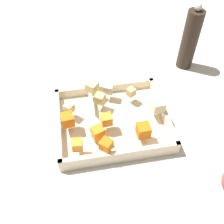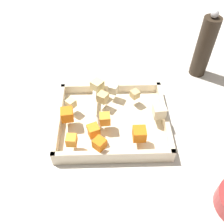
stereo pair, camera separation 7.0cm
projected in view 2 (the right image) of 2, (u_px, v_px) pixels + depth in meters
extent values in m
plane|color=beige|center=(118.00, 127.00, 0.73)|extent=(4.00, 4.00, 0.00)
cube|color=beige|center=(112.00, 123.00, 0.74)|extent=(0.31, 0.26, 0.01)
cube|color=beige|center=(111.00, 88.00, 0.80)|extent=(0.31, 0.01, 0.03)
cube|color=beige|center=(113.00, 155.00, 0.64)|extent=(0.31, 0.01, 0.03)
cube|color=beige|center=(164.00, 117.00, 0.72)|extent=(0.01, 0.26, 0.03)
cube|color=beige|center=(59.00, 119.00, 0.72)|extent=(0.01, 0.26, 0.03)
cube|color=orange|center=(72.00, 140.00, 0.63)|extent=(0.03, 0.03, 0.03)
cube|color=orange|center=(139.00, 134.00, 0.64)|extent=(0.03, 0.03, 0.03)
cube|color=orange|center=(93.00, 130.00, 0.65)|extent=(0.04, 0.04, 0.03)
cube|color=orange|center=(105.00, 119.00, 0.68)|extent=(0.03, 0.03, 0.03)
cube|color=orange|center=(67.00, 114.00, 0.69)|extent=(0.04, 0.04, 0.03)
cube|color=orange|center=(99.00, 144.00, 0.63)|extent=(0.04, 0.04, 0.03)
cube|color=#E0CC89|center=(97.00, 85.00, 0.77)|extent=(0.05, 0.05, 0.03)
cube|color=#E0CC89|center=(71.00, 103.00, 0.72)|extent=(0.03, 0.03, 0.02)
cube|color=tan|center=(103.00, 97.00, 0.73)|extent=(0.04, 0.04, 0.03)
cube|color=beige|center=(159.00, 111.00, 0.69)|extent=(0.04, 0.04, 0.03)
cube|color=tan|center=(135.00, 94.00, 0.75)|extent=(0.03, 0.03, 0.02)
cube|color=beige|center=(113.00, 89.00, 0.76)|extent=(0.03, 0.03, 0.03)
ellipsoid|color=silver|center=(91.00, 124.00, 0.67)|extent=(0.04, 0.07, 0.02)
cube|color=silver|center=(94.00, 97.00, 0.75)|extent=(0.02, 0.15, 0.01)
cylinder|color=#2D2319|center=(204.00, 48.00, 0.82)|extent=(0.06, 0.06, 0.21)
sphere|color=#B7B7BC|center=(215.00, 14.00, 0.74)|extent=(0.02, 0.02, 0.02)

